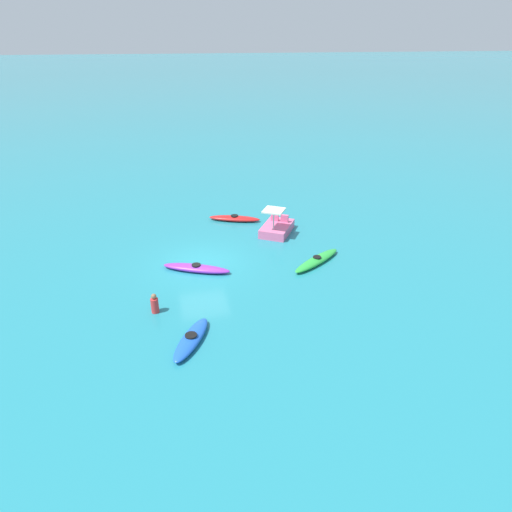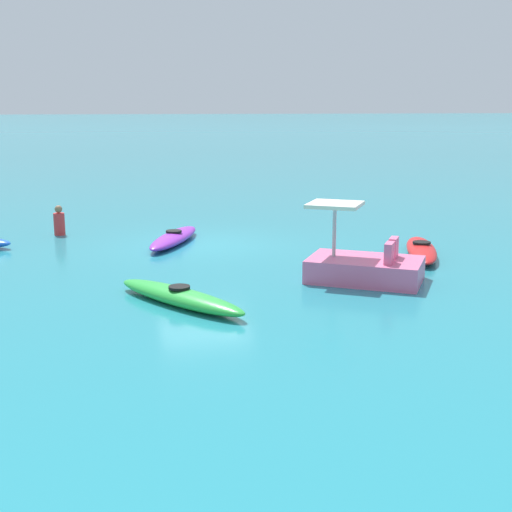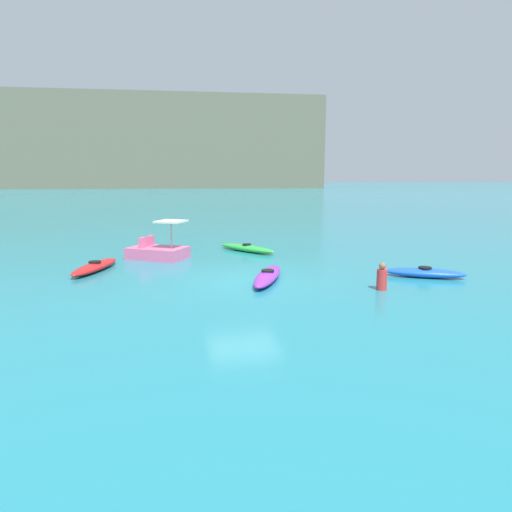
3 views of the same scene
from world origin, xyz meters
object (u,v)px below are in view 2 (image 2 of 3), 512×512
at_px(kayak_green, 180,297).
at_px(person_near_shore, 59,222).
at_px(kayak_purple, 174,238).
at_px(pedal_boat_pink, 364,266).
at_px(kayak_red, 421,250).

height_order(kayak_green, person_near_shore, person_near_shore).
xyz_separation_m(kayak_purple, pedal_boat_pink, (-3.54, 5.09, 0.17)).
xyz_separation_m(kayak_green, kayak_purple, (-0.60, -6.01, 0.00)).
xyz_separation_m(kayak_red, kayak_purple, (5.91, -3.05, -0.00)).
bearing_deg(pedal_boat_pink, person_near_shore, -47.07).
height_order(kayak_red, kayak_green, same).
xyz_separation_m(kayak_green, person_near_shore, (2.53, -8.08, 0.22)).
relative_size(kayak_purple, pedal_boat_pink, 1.18).
bearing_deg(kayak_green, person_near_shore, -72.61).
bearing_deg(pedal_boat_pink, kayak_red, -139.31).
bearing_deg(kayak_purple, person_near_shore, -33.51).
distance_m(kayak_red, person_near_shore, 10.39).
relative_size(kayak_green, pedal_boat_pink, 1.14).
bearing_deg(kayak_green, pedal_boat_pink, -167.48).
bearing_deg(person_near_shore, pedal_boat_pink, 132.93).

